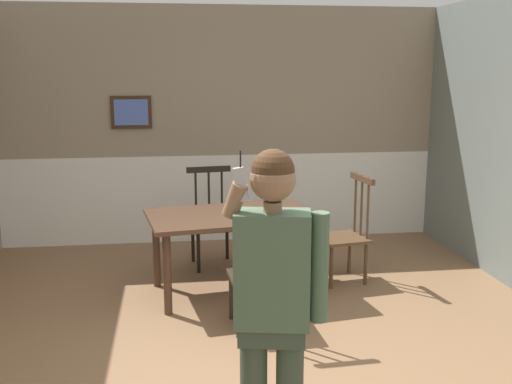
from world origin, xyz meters
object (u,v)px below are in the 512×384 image
at_px(chair_near_window, 258,272).
at_px(chair_by_doorway, 212,221).
at_px(person_figure, 274,295).
at_px(chair_at_table_head, 345,233).
at_px(dining_table, 232,224).

relative_size(chair_near_window, chair_by_doorway, 0.98).
bearing_deg(person_figure, chair_by_doorway, -77.41).
relative_size(chair_by_doorway, chair_at_table_head, 0.99).
distance_m(chair_by_doorway, chair_at_table_head, 1.43).
height_order(dining_table, person_figure, person_figure).
distance_m(dining_table, chair_near_window, 0.87).
bearing_deg(chair_by_doorway, dining_table, 91.89).
xyz_separation_m(dining_table, chair_at_table_head, (1.14, 0.17, -0.18)).
xyz_separation_m(dining_table, person_figure, (-0.05, -2.60, 0.31)).
height_order(chair_by_doorway, chair_at_table_head, chair_at_table_head).
bearing_deg(dining_table, chair_at_table_head, 8.60).
distance_m(chair_near_window, person_figure, 1.84).
relative_size(chair_by_doorway, person_figure, 0.61).
height_order(dining_table, chair_at_table_head, chair_at_table_head).
relative_size(dining_table, chair_by_doorway, 1.58).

